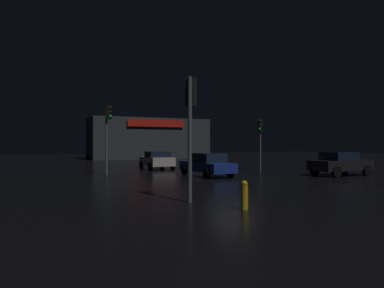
# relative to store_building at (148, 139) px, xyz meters

# --- Properties ---
(ground_plane) EXTENTS (120.00, 120.00, 0.00)m
(ground_plane) POSITION_rel_store_building_xyz_m (-4.47, -30.89, -2.81)
(ground_plane) COLOR black
(store_building) EXTENTS (16.40, 7.46, 5.62)m
(store_building) POSITION_rel_store_building_xyz_m (0.00, 0.00, 0.00)
(store_building) COLOR #33383D
(store_building) RESTS_ON ground
(traffic_signal_opposite) EXTENTS (0.42, 0.43, 4.35)m
(traffic_signal_opposite) POSITION_rel_store_building_xyz_m (-9.54, -36.51, 0.24)
(traffic_signal_opposite) COLOR #595B60
(traffic_signal_opposite) RESTS_ON ground
(traffic_signal_cross_left) EXTENTS (0.42, 0.42, 3.99)m
(traffic_signal_cross_left) POSITION_rel_store_building_xyz_m (1.08, -25.72, 0.10)
(traffic_signal_cross_left) COLOR #595B60
(traffic_signal_cross_left) RESTS_ON ground
(traffic_signal_cross_right) EXTENTS (0.42, 0.42, 4.57)m
(traffic_signal_cross_right) POSITION_rel_store_building_xyz_m (-10.24, -24.65, 0.36)
(traffic_signal_cross_right) COLOR #595B60
(traffic_signal_cross_right) RESTS_ON ground
(car_near) EXTENTS (2.08, 4.64, 1.46)m
(car_near) POSITION_rel_store_building_xyz_m (-4.65, -28.06, -2.07)
(car_near) COLOR navy
(car_near) RESTS_ON ground
(car_far) EXTENTS (2.09, 3.95, 1.44)m
(car_far) POSITION_rel_store_building_xyz_m (-5.60, -20.90, -2.07)
(car_far) COLOR silver
(car_far) RESTS_ON ground
(car_crossing) EXTENTS (4.17, 2.08, 1.51)m
(car_crossing) POSITION_rel_store_building_xyz_m (3.35, -31.26, -2.03)
(car_crossing) COLOR black
(car_crossing) RESTS_ON ground
(fire_hydrant) EXTENTS (0.22, 0.22, 0.90)m
(fire_hydrant) POSITION_rel_store_building_xyz_m (-8.61, -38.47, -2.37)
(fire_hydrant) COLOR gold
(fire_hydrant) RESTS_ON ground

